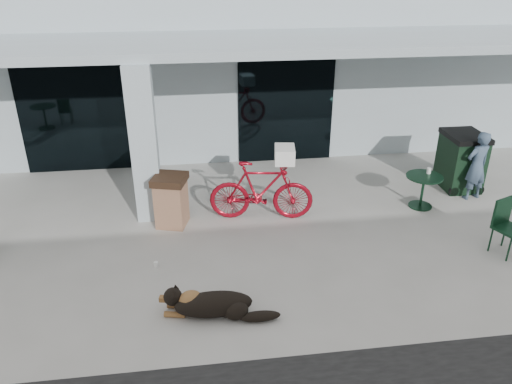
{
  "coord_description": "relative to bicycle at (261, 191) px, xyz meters",
  "views": [
    {
      "loc": [
        -0.56,
        -6.98,
        4.95
      ],
      "look_at": [
        0.52,
        1.09,
        1.0
      ],
      "focal_mm": 35.0,
      "sensor_mm": 36.0,
      "label": 1
    }
  ],
  "objects": [
    {
      "name": "ground",
      "position": [
        -0.74,
        -1.9,
        -0.62
      ],
      "size": [
        80.0,
        80.0,
        0.0
      ],
      "primitive_type": "plane",
      "color": "#AEABA4",
      "rests_on": "ground"
    },
    {
      "name": "laundry_basket",
      "position": [
        0.45,
        -0.07,
        0.78
      ],
      "size": [
        0.45,
        0.56,
        0.3
      ],
      "primitive_type": "cube",
      "rotation": [
        0.0,
        0.0,
        1.43
      ],
      "color": "white",
      "rests_on": "bicycle"
    },
    {
      "name": "overhang",
      "position": [
        -0.74,
        1.7,
        2.59
      ],
      "size": [
        22.0,
        2.8,
        0.18
      ],
      "primitive_type": "cube",
      "color": "#9DABB2",
      "rests_on": "column"
    },
    {
      "name": "building",
      "position": [
        -0.74,
        6.6,
        1.63
      ],
      "size": [
        22.0,
        7.0,
        4.5
      ],
      "primitive_type": "cube",
      "color": "#9DABB2",
      "rests_on": "ground"
    },
    {
      "name": "cup_near_dog",
      "position": [
        -2.06,
        -1.48,
        -0.58
      ],
      "size": [
        0.1,
        0.1,
        0.09
      ],
      "primitive_type": "cylinder",
      "rotation": [
        0.0,
        0.0,
        0.34
      ],
      "color": "white",
      "rests_on": "ground"
    },
    {
      "name": "column",
      "position": [
        -2.24,
        0.4,
        0.94
      ],
      "size": [
        0.5,
        0.5,
        3.12
      ],
      "primitive_type": "cube",
      "color": "#9DABB2",
      "rests_on": "ground"
    },
    {
      "name": "cafe_table_far",
      "position": [
        3.46,
        0.06,
        -0.27
      ],
      "size": [
        0.86,
        0.86,
        0.71
      ],
      "primitive_type": null,
      "rotation": [
        0.0,
        0.0,
        0.14
      ],
      "color": "#11311E",
      "rests_on": "ground"
    },
    {
      "name": "trash_receptacle",
      "position": [
        -1.79,
        -0.01,
        -0.1
      ],
      "size": [
        0.76,
        0.76,
        1.05
      ],
      "primitive_type": null,
      "rotation": [
        0.0,
        0.0,
        -0.28
      ],
      "color": "#8C6249",
      "rests_on": "ground"
    },
    {
      "name": "wheeled_bin",
      "position": [
        4.72,
        0.9,
        0.02
      ],
      "size": [
        0.82,
        1.03,
        1.29
      ],
      "primitive_type": null,
      "rotation": [
        0.0,
        0.0,
        -0.02
      ],
      "color": "black",
      "rests_on": "ground"
    },
    {
      "name": "dog",
      "position": [
        -1.13,
        -2.9,
        -0.4
      ],
      "size": [
        1.41,
        0.71,
        0.45
      ],
      "primitive_type": null,
      "rotation": [
        0.0,
        0.0,
        -0.2
      ],
      "color": "black",
      "rests_on": "ground"
    },
    {
      "name": "bicycle",
      "position": [
        0.0,
        0.0,
        0.0
      ],
      "size": [
        2.14,
        0.88,
        1.25
      ],
      "primitive_type": "imported",
      "rotation": [
        0.0,
        0.0,
        1.43
      ],
      "color": "maroon",
      "rests_on": "ground"
    },
    {
      "name": "person",
      "position": [
        4.74,
        0.3,
        0.15
      ],
      "size": [
        0.64,
        0.5,
        1.54
      ],
      "primitive_type": "imported",
      "rotation": [
        0.0,
        0.0,
        3.39
      ],
      "color": "#3D5067",
      "rests_on": "ground"
    },
    {
      "name": "storefront_glass_left",
      "position": [
        -3.94,
        3.08,
        0.73
      ],
      "size": [
        2.8,
        0.06,
        2.7
      ],
      "primitive_type": "cube",
      "color": "black",
      "rests_on": "ground"
    },
    {
      "name": "cup_on_table",
      "position": [
        3.59,
        0.18,
        0.15
      ],
      "size": [
        0.1,
        0.1,
        0.12
      ],
      "primitive_type": "cylinder",
      "rotation": [
        0.0,
        0.0,
        0.14
      ],
      "color": "white",
      "rests_on": "cafe_table_far"
    },
    {
      "name": "cafe_chair_far_a",
      "position": [
        4.18,
        -1.89,
        -0.11
      ],
      "size": [
        0.62,
        0.64,
        1.03
      ],
      "primitive_type": null,
      "rotation": [
        0.0,
        0.0,
        0.38
      ],
      "color": "#11311E",
      "rests_on": "ground"
    },
    {
      "name": "storefront_glass_right",
      "position": [
        1.06,
        3.08,
        0.73
      ],
      "size": [
        2.4,
        0.06,
        2.7
      ],
      "primitive_type": "cube",
      "color": "black",
      "rests_on": "ground"
    }
  ]
}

